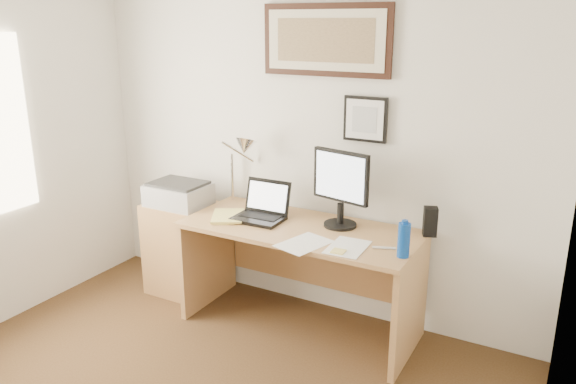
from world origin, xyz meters
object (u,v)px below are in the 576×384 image
Objects in this scene: desk at (306,255)px; book at (212,216)px; side_cabinet at (182,248)px; water_bottle at (404,240)px; laptop at (262,211)px; lcd_monitor at (341,185)px; printer at (179,194)px.

book is at bearing -160.16° from desk.
water_bottle is (1.83, -0.20, 0.49)m from side_cabinet.
desk is (-0.76, 0.24, -0.34)m from water_bottle.
lcd_monitor is at bearing 12.20° from laptop.
book is 0.66× the size of printer.
laptop is at bearing -167.93° from desk.
side_cabinet is at bearing -178.11° from desk.
book is 0.35m from laptop.
desk is 0.43m from laptop.
side_cabinet is 1.46m from lcd_monitor.
water_bottle is 0.86m from desk.
lcd_monitor reaches higher than side_cabinet.
lcd_monitor is at bearing 17.90° from book.
lcd_monitor reaches higher than water_bottle.
book is 0.71m from desk.
laptop is at bearing 27.02° from book.
water_bottle is at bearing -0.45° from book.
printer reaches higher than desk.
water_bottle is 0.63m from lcd_monitor.
printer is (-1.06, -0.06, 0.30)m from desk.
lcd_monitor is at bearing 12.37° from desk.
book is 0.85× the size of laptop.
water_bottle is at bearing -6.25° from side_cabinet.
book is at bearing -162.10° from lcd_monitor.
lcd_monitor is (-0.53, 0.28, 0.19)m from water_bottle.
laptop is (-0.31, -0.07, 0.29)m from desk.
printer is at bearing 159.08° from book.
printer reaches higher than book.
laptop reaches higher than book.
lcd_monitor is (0.85, 0.27, 0.28)m from book.
water_bottle is at bearing -8.94° from laptop.
water_bottle is 1.08m from laptop.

